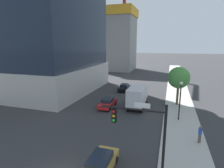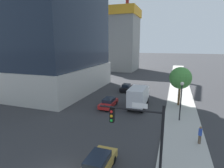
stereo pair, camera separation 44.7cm
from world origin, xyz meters
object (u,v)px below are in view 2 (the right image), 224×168
(construction_building, at_px, (119,36))
(car_gold, at_px, (97,165))
(street_tree, at_px, (180,78))
(street_lamp, at_px, (181,95))
(car_black, at_px, (126,88))
(car_red, at_px, (109,103))
(pedestrian_blue_shirt, at_px, (200,135))
(traffic_light_pole, at_px, (139,127))
(box_truck, at_px, (138,96))

(construction_building, xyz_separation_m, car_gold, (15.59, -56.95, -11.82))
(construction_building, relative_size, street_tree, 5.21)
(street_lamp, bearing_deg, car_black, 128.70)
(car_red, relative_size, pedestrian_blue_shirt, 2.54)
(car_gold, height_order, car_black, same)
(car_black, relative_size, pedestrian_blue_shirt, 2.33)
(car_gold, bearing_deg, pedestrian_blue_shirt, 42.19)
(traffic_light_pole, distance_m, car_red, 16.11)
(street_lamp, bearing_deg, car_red, 168.16)
(car_gold, distance_m, box_truck, 16.17)
(car_red, height_order, car_black, car_black)
(street_tree, bearing_deg, traffic_light_pole, -99.55)
(traffic_light_pole, relative_size, street_lamp, 1.12)
(car_black, xyz_separation_m, pedestrian_blue_shirt, (12.32, -18.54, 0.35))
(construction_building, height_order, car_red, construction_building)
(traffic_light_pole, bearing_deg, car_red, 117.96)
(construction_building, height_order, car_black, construction_building)
(construction_building, distance_m, car_gold, 60.21)
(traffic_light_pole, height_order, street_tree, street_tree)
(car_red, bearing_deg, street_tree, 22.23)
(street_lamp, bearing_deg, box_truck, 149.32)
(street_lamp, distance_m, pedestrian_blue_shirt, 6.20)
(street_lamp, distance_m, car_gold, 14.20)
(traffic_light_pole, distance_m, pedestrian_blue_shirt, 8.53)
(car_gold, relative_size, car_black, 1.13)
(traffic_light_pole, relative_size, pedestrian_blue_shirt, 3.13)
(construction_building, distance_m, street_tree, 44.38)
(car_gold, bearing_deg, box_truck, 90.00)
(car_red, bearing_deg, pedestrian_blue_shirt, -31.70)
(car_gold, bearing_deg, car_black, 99.86)
(street_tree, relative_size, car_red, 1.34)
(traffic_light_pole, bearing_deg, construction_building, 108.26)
(car_gold, xyz_separation_m, box_truck, (-0.00, 16.13, 1.11))
(box_truck, bearing_deg, car_black, 115.06)
(box_truck, bearing_deg, street_tree, 25.66)
(street_tree, xyz_separation_m, car_red, (-10.46, -4.27, -3.84))
(car_gold, xyz_separation_m, pedestrian_blue_shirt, (7.86, 7.13, 0.33))
(car_gold, bearing_deg, car_red, 106.83)
(street_tree, distance_m, car_black, 12.97)
(construction_building, xyz_separation_m, street_lamp, (21.65, -44.42, -9.04))
(street_tree, bearing_deg, box_truck, -154.34)
(traffic_light_pole, bearing_deg, pedestrian_blue_shirt, 52.08)
(traffic_light_pole, relative_size, car_black, 1.34)
(traffic_light_pole, xyz_separation_m, pedestrian_blue_shirt, (4.93, 6.32, -2.92))
(car_gold, bearing_deg, street_tree, 72.48)
(construction_building, height_order, traffic_light_pole, construction_building)
(street_tree, bearing_deg, car_gold, -107.52)
(car_red, bearing_deg, construction_building, 104.77)
(car_red, distance_m, pedestrian_blue_shirt, 14.49)
(box_truck, height_order, pedestrian_blue_shirt, box_truck)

